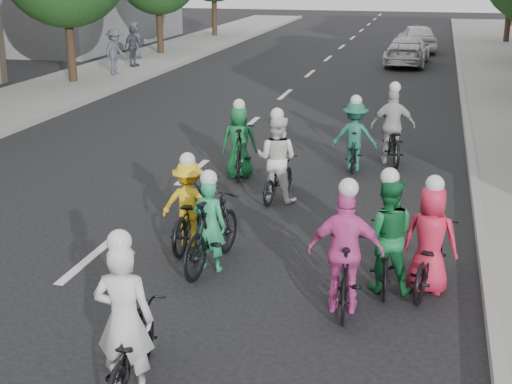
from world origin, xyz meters
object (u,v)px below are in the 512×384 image
at_px(cyclist_6, 277,167).
at_px(cyclist_7, 355,141).
at_px(cyclist_0, 128,340).
at_px(cyclist_3, 346,262).
at_px(cyclist_4, 429,250).
at_px(cyclist_8, 392,135).
at_px(spectator_2, 135,41).
at_px(spectator_0, 115,52).
at_px(cyclist_2, 190,210).
at_px(cyclist_5, 211,230).
at_px(cyclist_1, 386,244).
at_px(spectator_1, 133,46).
at_px(follow_car_lead, 407,51).
at_px(cyclist_9, 240,147).
at_px(follow_car_trail, 417,38).

bearing_deg(cyclist_6, cyclist_7, -108.36).
bearing_deg(cyclist_0, cyclist_7, -106.17).
height_order(cyclist_0, cyclist_3, cyclist_0).
distance_m(cyclist_4, cyclist_8, 6.83).
bearing_deg(cyclist_4, spectator_2, -46.91).
bearing_deg(cyclist_4, spectator_0, -42.66).
height_order(cyclist_2, cyclist_3, cyclist_3).
bearing_deg(cyclist_6, cyclist_5, 93.25).
xyz_separation_m(cyclist_2, cyclist_8, (2.88, 5.94, 0.06)).
xyz_separation_m(cyclist_1, spectator_0, (-11.90, 16.81, 0.37)).
relative_size(cyclist_1, cyclist_2, 0.91).
bearing_deg(cyclist_1, cyclist_5, -6.52).
height_order(cyclist_4, cyclist_7, cyclist_4).
xyz_separation_m(cyclist_5, cyclist_8, (2.25, 6.79, 0.04)).
distance_m(cyclist_1, spectator_1, 22.68).
distance_m(spectator_1, spectator_2, 2.54).
distance_m(cyclist_2, spectator_1, 20.26).
xyz_separation_m(cyclist_7, follow_car_lead, (0.34, 17.47, -0.02)).
xyz_separation_m(cyclist_2, spectator_0, (-8.65, 15.86, 0.47)).
height_order(cyclist_8, spectator_0, spectator_0).
relative_size(cyclist_4, cyclist_7, 1.06).
bearing_deg(cyclist_3, cyclist_9, -66.83).
bearing_deg(cyclist_4, cyclist_0, 57.97).
height_order(cyclist_6, follow_car_trail, cyclist_6).
distance_m(cyclist_0, cyclist_8, 10.36).
distance_m(cyclist_7, spectator_2, 19.54).
relative_size(cyclist_1, follow_car_trail, 0.44).
relative_size(cyclist_6, cyclist_9, 0.96).
height_order(cyclist_3, follow_car_trail, cyclist_3).
height_order(cyclist_0, spectator_1, cyclist_0).
distance_m(cyclist_9, follow_car_trail, 24.15).
distance_m(cyclist_2, cyclist_5, 1.06).
bearing_deg(follow_car_lead, cyclist_2, 86.74).
xyz_separation_m(cyclist_5, spectator_2, (-10.46, 21.41, 0.38)).
bearing_deg(cyclist_0, cyclist_5, -95.79).
height_order(cyclist_5, spectator_2, spectator_2).
height_order(cyclist_3, spectator_2, cyclist_3).
bearing_deg(cyclist_1, cyclist_2, -20.52).
height_order(cyclist_0, spectator_0, spectator_0).
relative_size(cyclist_6, cyclist_8, 0.89).
distance_m(cyclist_6, cyclist_7, 2.78).
relative_size(cyclist_6, spectator_2, 1.11).
height_order(follow_car_lead, spectator_2, spectator_2).
relative_size(cyclist_2, follow_car_trail, 0.48).
bearing_deg(cyclist_8, spectator_1, -58.01).
distance_m(cyclist_5, spectator_0, 19.12).
height_order(cyclist_8, follow_car_lead, cyclist_8).
height_order(cyclist_2, cyclist_5, cyclist_2).
relative_size(cyclist_1, cyclist_9, 0.94).
relative_size(cyclist_3, cyclist_9, 0.97).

